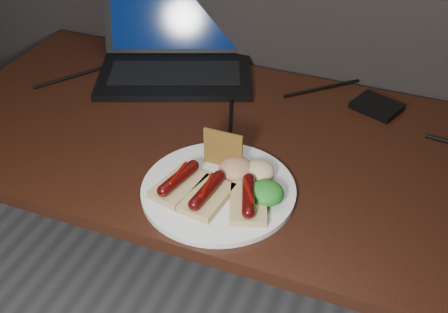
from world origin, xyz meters
name	(u,v)px	position (x,y,z in m)	size (l,w,h in m)	color
desk	(227,168)	(0.00, 1.38, 0.66)	(1.40, 0.70, 0.75)	#33180C
laptop	(176,50)	(-0.25, 1.64, 0.81)	(0.50, 0.45, 0.25)	black
hard_drive	(377,106)	(0.30, 1.63, 0.76)	(0.11, 0.09, 0.02)	black
desk_cables	(251,102)	(0.00, 1.54, 0.75)	(1.12, 0.39, 0.01)	black
plate	(219,190)	(0.05, 1.19, 0.76)	(0.31, 0.31, 0.01)	silver
bread_sausage_left	(179,182)	(-0.02, 1.16, 0.78)	(0.09, 0.13, 0.04)	tan
bread_sausage_center	(207,195)	(0.05, 1.15, 0.78)	(0.08, 0.12, 0.04)	tan
bread_sausage_right	(248,200)	(0.13, 1.16, 0.78)	(0.10, 0.13, 0.04)	tan
crispbread	(223,149)	(0.03, 1.27, 0.80)	(0.09, 0.01, 0.09)	olive
salad_greens	(266,193)	(0.15, 1.19, 0.78)	(0.07, 0.07, 0.04)	#125C1A
salsa_mound	(236,169)	(0.07, 1.24, 0.78)	(0.07, 0.07, 0.04)	maroon
coleslaw_mound	(259,171)	(0.12, 1.26, 0.78)	(0.06, 0.06, 0.04)	beige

